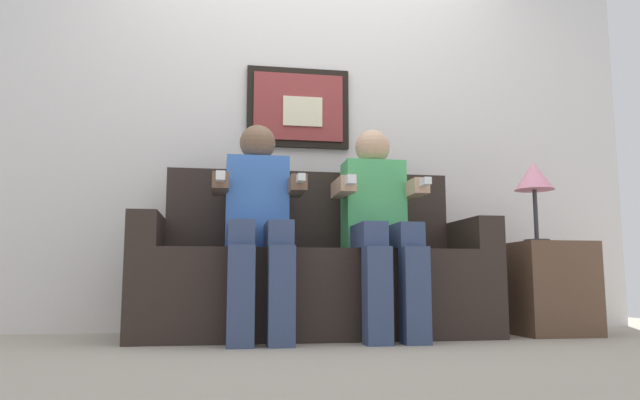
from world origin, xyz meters
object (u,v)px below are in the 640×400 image
Objects in this scene: couch at (315,277)px; side_table_right at (549,288)px; person_on_right at (379,220)px; table_lamp at (534,180)px; person_on_left at (258,217)px.

couch reaches higher than side_table_right.
couch is at bearing 151.88° from person_on_right.
table_lamp is at bearing 6.23° from person_on_right.
table_lamp is (1.56, 0.10, 0.25)m from person_on_left.
person_on_right is at bearing -176.36° from side_table_right.
person_on_left is at bearing 180.00° from person_on_right.
side_table_right is (1.59, 0.06, -0.36)m from person_on_left.
person_on_right is (0.63, 0.00, 0.00)m from person_on_left.
couch is 1.67× the size of person_on_left.
person_on_right reaches higher than table_lamp.
person_on_left reaches higher than table_lamp.
person_on_left reaches higher than side_table_right.
couch is 0.46m from person_on_left.
side_table_right is at bearing 3.64° from person_on_right.
person_on_right is at bearing -28.12° from couch.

